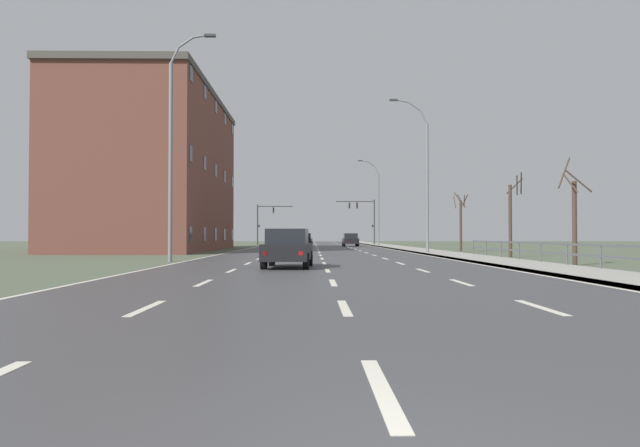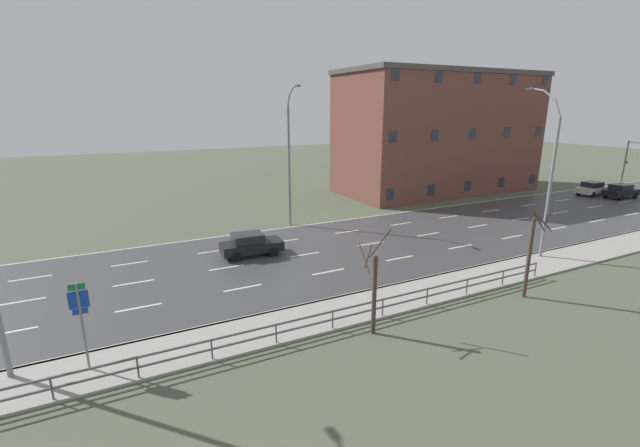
# 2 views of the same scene
# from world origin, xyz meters

# --- Properties ---
(ground_plane) EXTENTS (160.00, 160.00, 0.12)m
(ground_plane) POSITION_xyz_m (0.00, 48.00, -0.06)
(ground_plane) COLOR #4C5642
(road_asphalt_strip) EXTENTS (14.00, 120.00, 0.03)m
(road_asphalt_strip) POSITION_xyz_m (0.00, 59.99, 0.01)
(road_asphalt_strip) COLOR #3D3D3F
(road_asphalt_strip) RESTS_ON ground
(sidewalk_right) EXTENTS (3.00, 120.00, 0.12)m
(sidewalk_right) POSITION_xyz_m (8.43, 60.00, 0.06)
(sidewalk_right) COLOR gray
(sidewalk_right) RESTS_ON ground
(guardrail) EXTENTS (0.07, 29.88, 1.00)m
(guardrail) POSITION_xyz_m (9.85, 19.10, 0.71)
(guardrail) COLOR #515459
(guardrail) RESTS_ON ground
(street_lamp_midground) EXTENTS (2.75, 0.24, 11.02)m
(street_lamp_midground) POSITION_xyz_m (7.42, 37.52, 5.37)
(street_lamp_midground) COLOR slate
(street_lamp_midground) RESTS_ON ground
(street_lamp_distant) EXTENTS (2.62, 0.24, 10.56)m
(street_lamp_distant) POSITION_xyz_m (7.43, 66.96, 5.16)
(street_lamp_distant) COLOR slate
(street_lamp_distant) RESTS_ON ground
(street_lamp_left_bank) EXTENTS (2.31, 0.24, 11.42)m
(street_lamp_left_bank) POSITION_xyz_m (-7.47, 25.74, 5.61)
(street_lamp_left_bank) COLOR slate
(street_lamp_left_bank) RESTS_ON ground
(traffic_signal_right) EXTENTS (5.26, 0.36, 6.17)m
(traffic_signal_right) POSITION_xyz_m (6.62, 74.43, 4.24)
(traffic_signal_right) COLOR #38383A
(traffic_signal_right) RESTS_ON ground
(traffic_signal_left) EXTENTS (4.87, 0.36, 5.51)m
(traffic_signal_left) POSITION_xyz_m (-6.99, 74.89, 3.65)
(traffic_signal_left) COLOR #38383A
(traffic_signal_left) RESTS_ON ground
(car_far_left) EXTENTS (1.92, 4.14, 1.57)m
(car_far_left) POSITION_xyz_m (-3.85, 61.73, 0.80)
(car_far_left) COLOR silver
(car_far_left) RESTS_ON ground
(car_near_right) EXTENTS (1.86, 4.11, 1.57)m
(car_near_right) POSITION_xyz_m (4.09, 65.85, 0.80)
(car_near_right) COLOR black
(car_near_right) RESTS_ON ground
(car_mid_centre) EXTENTS (1.98, 4.17, 1.57)m
(car_mid_centre) POSITION_xyz_m (-1.44, 62.94, 0.80)
(car_mid_centre) COLOR black
(car_mid_centre) RESTS_ON ground
(car_near_left) EXTENTS (2.01, 4.19, 1.57)m
(car_near_left) POSITION_xyz_m (-1.53, 20.30, 0.80)
(car_near_left) COLOR black
(car_near_left) RESTS_ON ground
(brick_building) EXTENTS (10.81, 23.71, 13.74)m
(brick_building) POSITION_xyz_m (-14.32, 47.58, 6.88)
(brick_building) COLOR brown
(brick_building) RESTS_ON ground
(bare_tree_near) EXTENTS (1.17, 1.34, 4.81)m
(bare_tree_near) POSITION_xyz_m (10.84, 21.95, 2.08)
(bare_tree_near) COLOR #423328
(bare_tree_near) RESTS_ON ground
(bare_tree_mid) EXTENTS (0.93, 1.73, 5.04)m
(bare_tree_mid) POSITION_xyz_m (11.36, 31.26, 2.41)
(bare_tree_mid) COLOR #423328
(bare_tree_mid) RESTS_ON ground
(bare_tree_far) EXTENTS (1.12, 1.16, 4.93)m
(bare_tree_far) POSITION_xyz_m (11.82, 44.60, 2.41)
(bare_tree_far) COLOR #423328
(bare_tree_far) RESTS_ON ground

